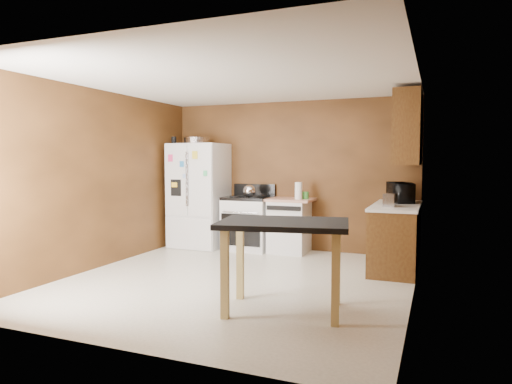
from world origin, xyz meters
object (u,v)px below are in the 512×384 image
Objects in this scene: pen_cup at (174,140)px; green_canister at (305,195)px; island at (284,235)px; microwave at (400,193)px; paper_towel at (299,191)px; gas_range at (248,222)px; kettle at (249,191)px; dishwasher at (289,225)px; toaster at (390,200)px; refrigerator at (199,195)px; roasting_pan at (197,141)px.

pen_cup reaches higher than green_canister.
microwave is at bearing 70.75° from island.
paper_towel is 0.25× the size of gas_range.
dishwasher is at bearing 12.09° from kettle.
microwave is at bearing -0.67° from pen_cup.
paper_towel is at bearing -4.61° from gas_range.
island reaches higher than dishwasher.
refrigerator reaches higher than toaster.
kettle is 0.86× the size of toaster.
paper_towel is at bearing -0.38° from refrigerator.
roasting_pan reaches higher than island.
pen_cup reaches higher than roasting_pan.
kettle is at bearing 1.14° from pen_cup.
refrigerator is 3.68m from island.
kettle reaches higher than toaster.
dishwasher is (-1.75, 0.21, -0.58)m from microwave.
green_canister is at bearing 2.18° from roasting_pan.
refrigerator is (0.44, 0.08, -0.96)m from pen_cup.
refrigerator is at bearing -177.01° from dishwasher.
green_canister is (2.34, 0.19, -0.92)m from pen_cup.
pen_cup is 1.06m from refrigerator.
refrigerator reaches higher than green_canister.
toaster is 0.27× the size of dishwasher.
roasting_pan is at bearing 175.35° from kettle.
toaster is 3.38m from refrigerator.
gas_range is (0.96, 0.03, -1.39)m from roasting_pan.
dishwasher is (0.72, 0.02, -0.01)m from gas_range.
refrigerator reaches higher than microwave.
gas_range reaches higher than island.
refrigerator is at bearing -176.19° from gas_range.
microwave is at bearing -8.85° from green_canister.
toaster is 0.13× the size of refrigerator.
island is (1.49, -2.68, -0.23)m from kettle.
microwave reaches higher than green_canister.
pen_cup is 0.07× the size of refrigerator.
paper_towel is at bearing 1.80° from pen_cup.
roasting_pan is 3.47× the size of pen_cup.
green_canister is 1.50m from microwave.
gas_range is at bearing 60.91° from microwave.
paper_towel is 1.82m from refrigerator.
kettle is at bearing -3.20° from refrigerator.
green_canister is at bearing 154.61° from toaster.
green_canister is 1.10m from gas_range.
microwave reaches higher than kettle.
toaster is at bearing -18.86° from gas_range.
toaster is at bearing -13.17° from roasting_pan.
toaster is (2.32, -0.70, -0.02)m from kettle.
kettle is at bearing 169.28° from toaster.
paper_towel is 0.31× the size of dishwasher.
paper_towel is at bearing -125.78° from green_canister.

